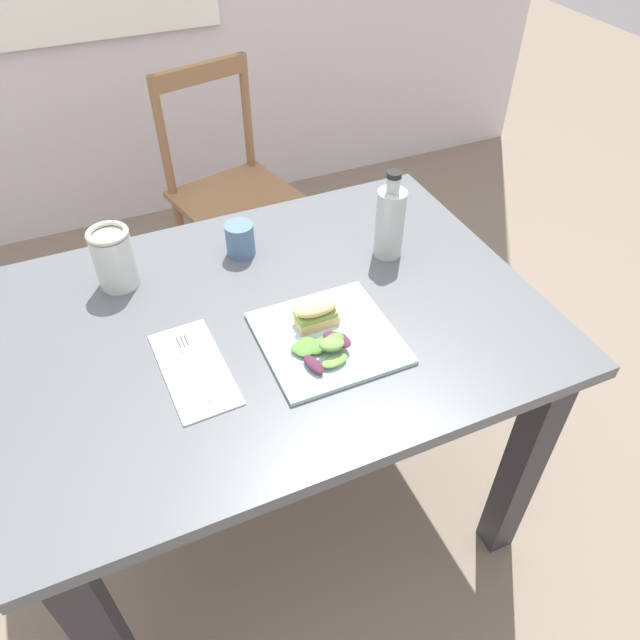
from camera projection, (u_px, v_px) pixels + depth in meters
ground_plane at (252, 495)px, 1.78m from camera, size 8.43×8.43×0.00m
dining_table at (277, 360)px, 1.36m from camera, size 1.12×0.82×0.74m
chair_wooden_far at (232, 193)px, 2.19m from camera, size 0.48×0.48×0.87m
plate_lunch at (328, 338)px, 1.21m from camera, size 0.27×0.27×0.01m
sandwich_half_front at (317, 314)px, 1.21m from camera, size 0.09×0.05×0.06m
salad_mixed_greens at (325, 347)px, 1.16m from camera, size 0.13×0.12×0.04m
napkin_folded at (194, 369)px, 1.15m from camera, size 0.13×0.26×0.00m
fork_on_napkin at (191, 361)px, 1.16m from camera, size 0.03×0.19×0.00m
bottle_cold_brew at (390, 226)px, 1.37m from camera, size 0.07×0.07×0.21m
mason_jar_iced_tea at (115, 261)px, 1.30m from camera, size 0.09×0.09×0.14m
cup_extra_side at (240, 239)px, 1.40m from camera, size 0.07×0.07×0.08m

